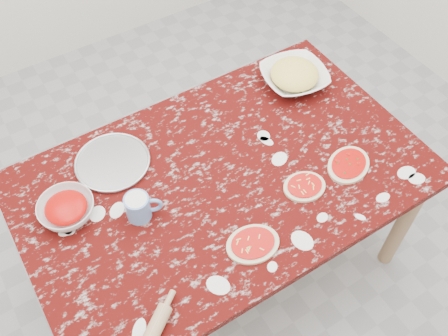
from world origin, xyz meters
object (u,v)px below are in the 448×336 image
worktable (224,188)px  pizza_tray (113,163)px  sauce_bowl (67,210)px  cheese_bowl (294,77)px  flour_mug (139,207)px

worktable → pizza_tray: 0.46m
worktable → sauce_bowl: sauce_bowl is taller
pizza_tray → cheese_bowl: cheese_bowl is taller
pizza_tray → flour_mug: bearing=-92.5°
cheese_bowl → flour_mug: size_ratio=2.17×
sauce_bowl → flour_mug: size_ratio=1.57×
sauce_bowl → flour_mug: 0.27m
worktable → sauce_bowl: 0.62m
sauce_bowl → cheese_bowl: bearing=6.2°
pizza_tray → sauce_bowl: bearing=-150.7°
sauce_bowl → cheese_bowl: size_ratio=0.72×
flour_mug → sauce_bowl: bearing=147.3°
worktable → cheese_bowl: cheese_bowl is taller
worktable → cheese_bowl: size_ratio=5.50×
pizza_tray → cheese_bowl: size_ratio=1.02×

